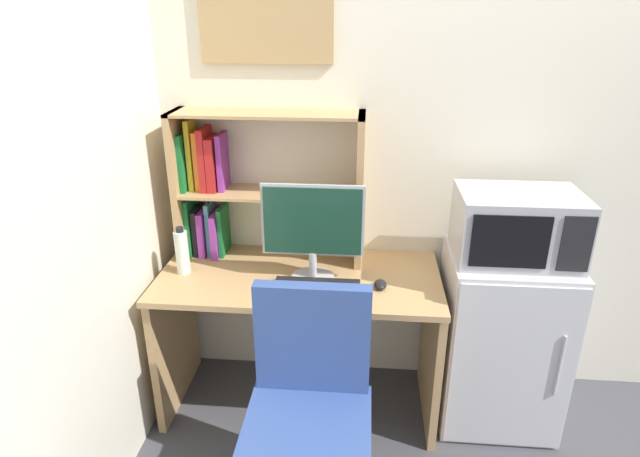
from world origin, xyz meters
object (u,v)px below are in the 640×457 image
object	(u,v)px
monitor	(313,228)
microwave	(517,226)
keyboard	(317,286)
water_bottle	(182,252)
hutch_bookshelf	(240,184)
mini_fridge	(500,339)
desk_chair	(309,431)
computer_mouse	(380,284)

from	to	relation	value
monitor	microwave	bearing A→B (deg)	3.36
keyboard	water_bottle	distance (m)	0.65
monitor	hutch_bookshelf	bearing A→B (deg)	147.47
keyboard	microwave	world-z (taller)	microwave
monitor	keyboard	distance (m)	0.26
microwave	keyboard	bearing A→B (deg)	-171.13
mini_fridge	monitor	bearing A→B (deg)	-176.83
keyboard	desk_chair	size ratio (longest dim) A/B	0.40
water_bottle	mini_fridge	distance (m)	1.55
microwave	hutch_bookshelf	bearing A→B (deg)	171.55
keyboard	desk_chair	world-z (taller)	desk_chair
microwave	desk_chair	xyz separation A→B (m)	(-0.84, -0.66, -0.60)
computer_mouse	desk_chair	bearing A→B (deg)	-115.31
mini_fridge	microwave	size ratio (longest dim) A/B	1.66
computer_mouse	desk_chair	distance (m)	0.70
hutch_bookshelf	water_bottle	distance (m)	0.42
hutch_bookshelf	keyboard	size ratio (longest dim) A/B	2.35
keyboard	mini_fridge	world-z (taller)	mini_fridge
computer_mouse	keyboard	bearing A→B (deg)	-174.54
monitor	keyboard	xyz separation A→B (m)	(0.03, -0.08, -0.24)
keyboard	computer_mouse	distance (m)	0.28
computer_mouse	mini_fridge	xyz separation A→B (m)	(0.58, 0.10, -0.32)
monitor	microwave	xyz separation A→B (m)	(0.89, 0.05, 0.02)
computer_mouse	mini_fridge	size ratio (longest dim) A/B	0.10
keyboard	microwave	size ratio (longest dim) A/B	0.73
computer_mouse	microwave	size ratio (longest dim) A/B	0.16
microwave	desk_chair	world-z (taller)	microwave
microwave	computer_mouse	bearing A→B (deg)	-169.52
microwave	water_bottle	bearing A→B (deg)	-178.51
hutch_bookshelf	monitor	bearing A→B (deg)	-32.53
monitor	keyboard	size ratio (longest dim) A/B	1.20
keyboard	microwave	bearing A→B (deg)	8.87
monitor	mini_fridge	world-z (taller)	monitor
hutch_bookshelf	microwave	bearing A→B (deg)	-8.45
monitor	microwave	distance (m)	0.89
hutch_bookshelf	mini_fridge	bearing A→B (deg)	-8.58
keyboard	computer_mouse	bearing A→B (deg)	5.46
monitor	mini_fridge	bearing A→B (deg)	3.17
microwave	monitor	bearing A→B (deg)	-176.64
water_bottle	monitor	bearing A→B (deg)	-1.22
keyboard	water_bottle	xyz separation A→B (m)	(-0.63, 0.10, 0.10)
monitor	water_bottle	world-z (taller)	monitor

